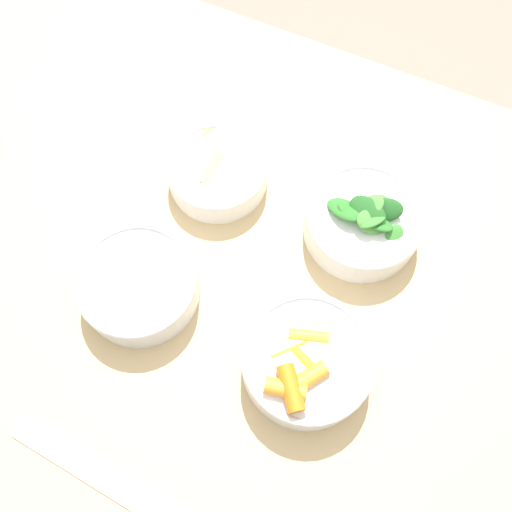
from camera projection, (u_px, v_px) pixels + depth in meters
ground_plane at (251, 367)px, 1.54m from camera, size 10.00×10.00×0.00m
dining_table at (248, 291)px, 0.93m from camera, size 1.25×0.84×0.78m
bowl_carrots at (306, 361)px, 0.73m from camera, size 0.17×0.17×0.08m
bowl_greens at (363, 221)px, 0.81m from camera, size 0.17×0.17×0.08m
bowl_beans_hotdog at (139, 285)px, 0.78m from camera, size 0.16×0.16×0.06m
bowl_cookies at (217, 171)px, 0.85m from camera, size 0.15×0.15×0.05m
ruler at (108, 482)px, 0.71m from camera, size 0.29×0.05×0.00m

